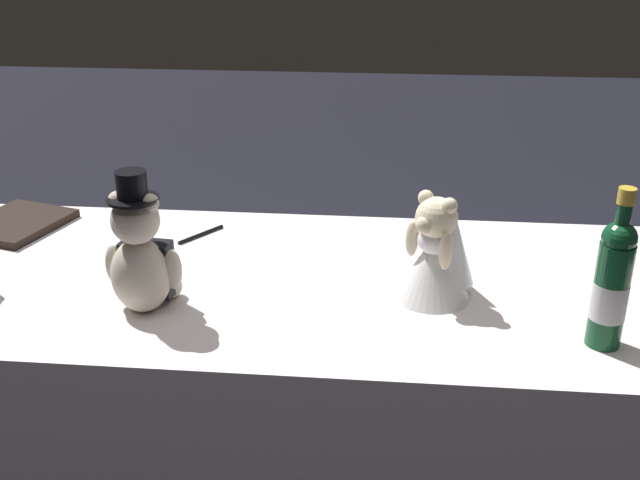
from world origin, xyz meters
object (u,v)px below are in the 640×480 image
Objects in this scene: teddy_bear_bride at (439,252)px; champagne_bottle at (612,282)px; teddy_bear_groom at (141,257)px; guestbook at (16,223)px; signing_pen at (203,234)px.

teddy_bear_bride is 0.37m from champagne_bottle.
teddy_bear_groom is 1.23× the size of guestbook.
teddy_bear_groom is at bearing -23.68° from guestbook.
teddy_bear_groom is at bearing -94.01° from signing_pen.
champagne_bottle is (0.32, -0.18, 0.03)m from teddy_bear_bride.
champagne_bottle is at bearing -29.87° from teddy_bear_bride.
champagne_bottle reaches higher than guestbook.
teddy_bear_groom is at bearing 176.36° from champagne_bottle.
teddy_bear_groom reaches higher than signing_pen.
guestbook is at bearing 165.61° from teddy_bear_bride.
guestbook is (-0.51, 0.01, 0.01)m from signing_pen.
teddy_bear_bride reaches higher than signing_pen.
champagne_bottle is at bearing -3.64° from teddy_bear_groom.
teddy_bear_bride is 1.83× the size of signing_pen.
champagne_bottle is 1.51m from guestbook.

